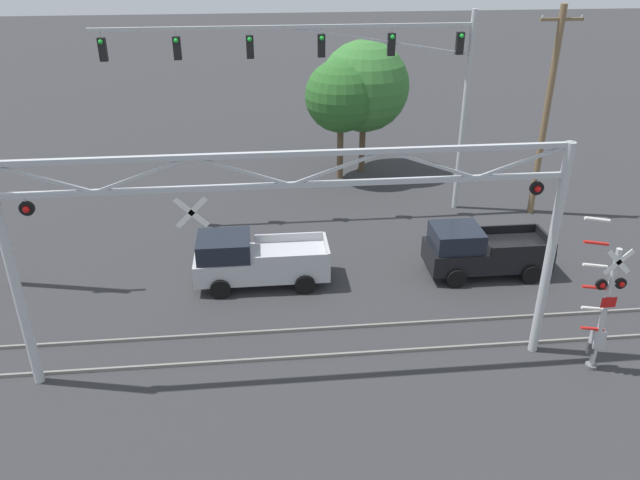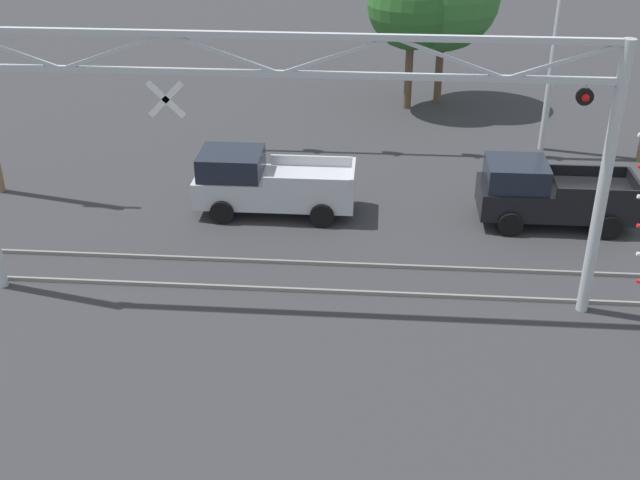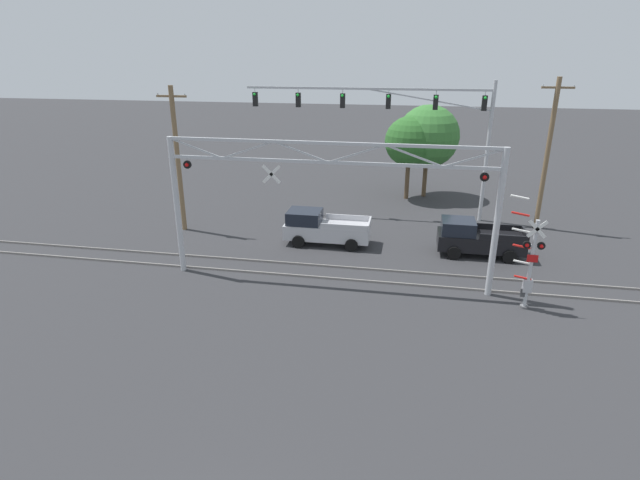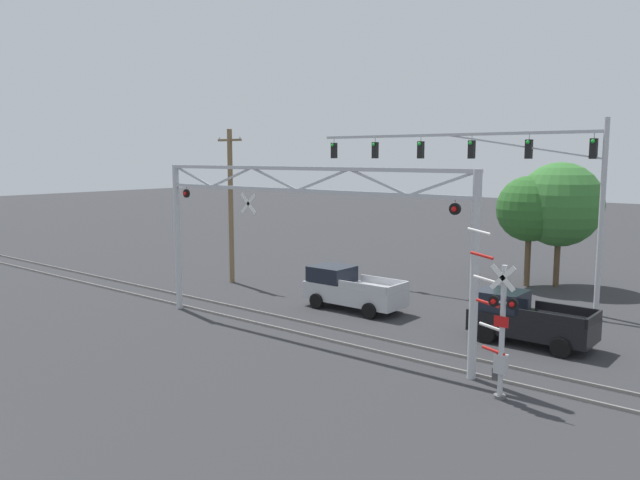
% 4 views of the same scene
% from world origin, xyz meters
% --- Properties ---
extents(rail_track_near, '(80.00, 0.08, 0.10)m').
position_xyz_m(rail_track_near, '(0.00, 15.58, 0.05)').
color(rail_track_near, gray).
rests_on(rail_track_near, ground_plane).
extents(rail_track_far, '(80.00, 0.08, 0.10)m').
position_xyz_m(rail_track_far, '(0.00, 17.02, 0.05)').
color(rail_track_far, gray).
rests_on(rail_track_far, ground_plane).
extents(crossing_gantry, '(15.10, 0.30, 6.71)m').
position_xyz_m(crossing_gantry, '(-0.01, 15.30, 4.51)').
color(crossing_gantry, '#B7BABF').
rests_on(crossing_gantry, ground_plane).
extents(pickup_truck_lead, '(4.84, 2.10, 1.91)m').
position_xyz_m(pickup_truck_lead, '(-1.14, 20.29, 0.94)').
color(pickup_truck_lead, '#B7B7BC').
rests_on(pickup_truck_lead, ground_plane).
extents(pickup_truck_following, '(4.54, 2.10, 1.91)m').
position_xyz_m(pickup_truck_following, '(7.29, 20.16, 0.94)').
color(pickup_truck_following, black).
rests_on(pickup_truck_following, ground_plane).
extents(background_tree_beyond_span, '(3.59, 3.59, 6.08)m').
position_xyz_m(background_tree_beyond_span, '(3.37, 30.65, 4.26)').
color(background_tree_beyond_span, brown).
rests_on(background_tree_beyond_span, ground_plane).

